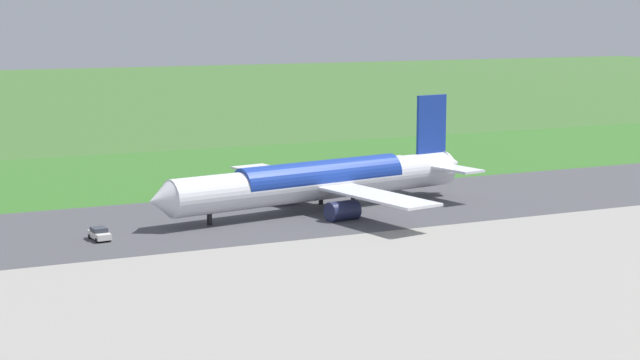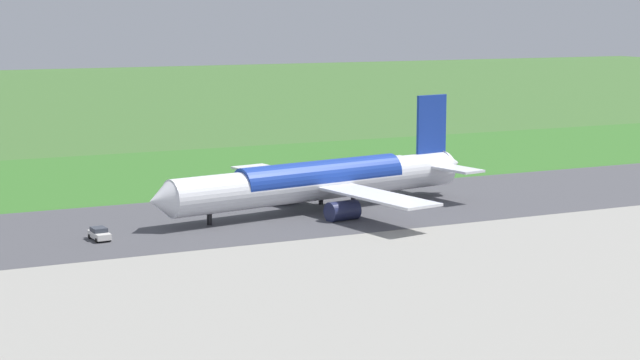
{
  "view_description": "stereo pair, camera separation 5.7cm",
  "coord_description": "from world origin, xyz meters",
  "views": [
    {
      "loc": [
        71.02,
        133.45,
        28.42
      ],
      "look_at": [
        7.63,
        0.0,
        4.5
      ],
      "focal_mm": 58.38,
      "sensor_mm": 36.0,
      "label": 1
    },
    {
      "loc": [
        70.97,
        133.47,
        28.42
      ],
      "look_at": [
        7.63,
        0.0,
        4.5
      ],
      "focal_mm": 58.38,
      "sensor_mm": 36.0,
      "label": 2
    }
  ],
  "objects": [
    {
      "name": "runway_asphalt",
      "position": [
        0.0,
        0.0,
        0.03
      ],
      "size": [
        600.0,
        33.59,
        0.06
      ],
      "primitive_type": "cube",
      "color": "#47474C",
      "rests_on": "ground"
    },
    {
      "name": "ground_plane",
      "position": [
        0.0,
        0.0,
        0.0
      ],
      "size": [
        800.0,
        800.0,
        0.0
      ],
      "primitive_type": "plane",
      "color": "#3D662D"
    },
    {
      "name": "apron_concrete",
      "position": [
        0.0,
        47.46,
        0.03
      ],
      "size": [
        440.0,
        110.0,
        0.05
      ],
      "primitive_type": "cube",
      "color": "gray",
      "rests_on": "ground"
    },
    {
      "name": "traffic_cone_orange",
      "position": [
        -4.83,
        -35.32,
        0.28
      ],
      "size": [
        0.4,
        0.4,
        0.55
      ],
      "primitive_type": "cone",
      "color": "orange",
      "rests_on": "ground"
    },
    {
      "name": "airliner_main",
      "position": [
        7.26,
        -0.06,
        4.35
      ],
      "size": [
        53.95,
        44.38,
        15.88
      ],
      "color": "white",
      "rests_on": "ground"
    },
    {
      "name": "service_car_followme",
      "position": [
        41.21,
        5.91,
        0.84
      ],
      "size": [
        2.2,
        4.34,
        1.62
      ],
      "color": "silver",
      "rests_on": "ground"
    },
    {
      "name": "grass_verge_foreground",
      "position": [
        0.0,
        -32.56,
        0.02
      ],
      "size": [
        600.0,
        80.0,
        0.04
      ],
      "primitive_type": "cube",
      "color": "#346B27",
      "rests_on": "ground"
    },
    {
      "name": "no_stopping_sign",
      "position": [
        -11.9,
        -28.46,
        1.74
      ],
      "size": [
        0.6,
        0.1,
        2.95
      ],
      "color": "slate",
      "rests_on": "ground"
    }
  ]
}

